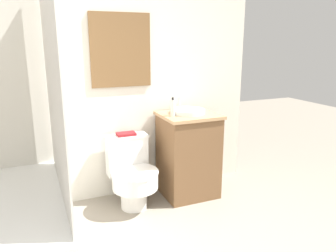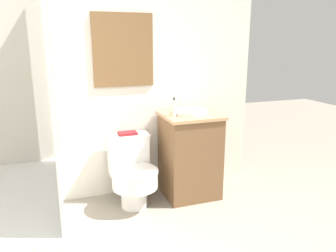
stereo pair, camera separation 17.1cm
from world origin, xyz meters
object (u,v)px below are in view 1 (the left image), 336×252
Objects in this scene: toilet at (132,173)px; sink at (188,111)px; book_on_tank at (126,134)px; soap_bottle at (173,108)px.

sink is at bearing 3.36° from toilet.
sink is 2.12× the size of book_on_tank.
soap_bottle is (0.41, -0.02, 0.59)m from toilet.
toilet is at bearing -90.00° from book_on_tank.
book_on_tank is (-0.00, 0.14, 0.34)m from toilet.
toilet is 0.79m from sink.
book_on_tank is at bearing 169.49° from sink.
book_on_tank reaches higher than toilet.
soap_bottle is at bearing -163.40° from sink.
sink reaches higher than book_on_tank.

